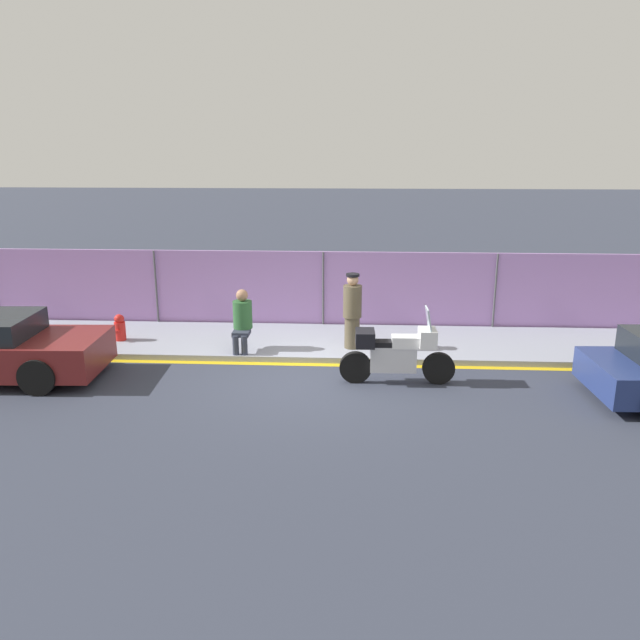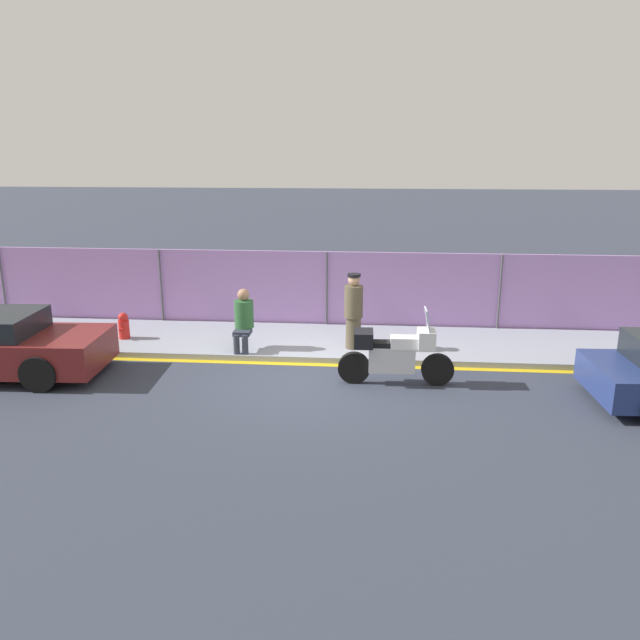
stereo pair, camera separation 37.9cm
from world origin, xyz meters
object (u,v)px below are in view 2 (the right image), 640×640
(officer_standing, at_px, (354,311))
(fire_hydrant, at_px, (124,326))
(motorcycle, at_px, (395,354))
(person_seated_on_curb, at_px, (243,317))

(officer_standing, xyz_separation_m, fire_hydrant, (-5.33, 0.27, -0.55))
(motorcycle, distance_m, fire_hydrant, 6.52)
(person_seated_on_curb, xyz_separation_m, fire_hydrant, (-2.94, 0.53, -0.44))
(fire_hydrant, bearing_deg, motorcycle, -18.38)
(person_seated_on_curb, bearing_deg, officer_standing, 6.31)
(motorcycle, bearing_deg, officer_standing, 114.37)
(person_seated_on_curb, bearing_deg, fire_hydrant, 169.78)
(fire_hydrant, bearing_deg, person_seated_on_curb, -10.22)
(person_seated_on_curb, relative_size, fire_hydrant, 2.18)
(motorcycle, height_order, fire_hydrant, motorcycle)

